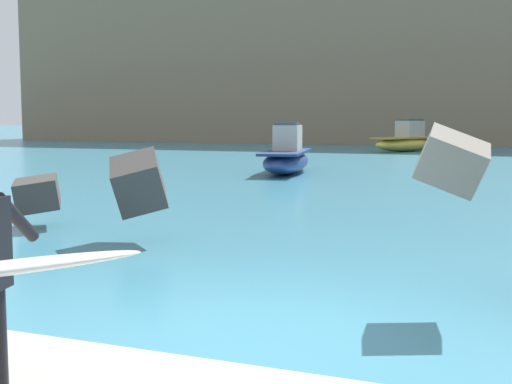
# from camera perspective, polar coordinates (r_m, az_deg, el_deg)

# --- Properties ---
(ground_plane) EXTENTS (400.00, 400.00, 0.00)m
(ground_plane) POSITION_cam_1_polar(r_m,az_deg,el_deg) (7.64, 0.58, -10.96)
(ground_plane) COLOR teal
(boat_near_right) EXTENTS (2.90, 6.28, 2.11)m
(boat_near_right) POSITION_cam_1_polar(r_m,az_deg,el_deg) (28.67, 2.55, 2.93)
(boat_near_right) COLOR navy
(boat_near_right) RESTS_ON ground
(boat_mid_left) EXTENTS (4.58, 6.53, 2.26)m
(boat_mid_left) POSITION_cam_1_polar(r_m,az_deg,el_deg) (49.51, 12.40, 4.16)
(boat_mid_left) COLOR #EAC64C
(boat_mid_left) RESTS_ON ground
(headland_bluff) EXTENTS (98.34, 44.98, 17.17)m
(headland_bluff) POSITION_cam_1_polar(r_m,az_deg,el_deg) (81.43, 20.34, 10.18)
(headland_bluff) COLOR #847056
(headland_bluff) RESTS_ON ground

